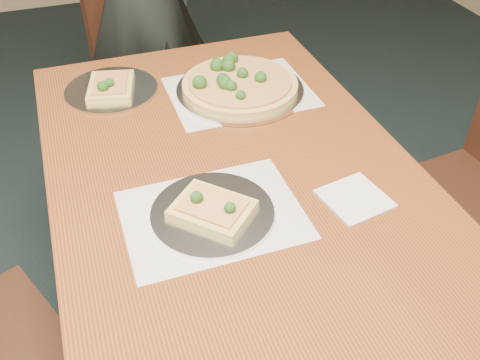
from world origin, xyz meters
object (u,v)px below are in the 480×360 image
object	(u,v)px
slice_plate_near	(212,211)
slice_plate_far	(111,88)
dining_table	(240,208)
pizza_pan	(239,85)
chair_far	(153,65)

from	to	relation	value
slice_plate_near	slice_plate_far	bearing A→B (deg)	101.82
dining_table	slice_plate_near	bearing A→B (deg)	-135.81
pizza_pan	chair_far	bearing A→B (deg)	101.03
chair_far	slice_plate_near	distance (m)	1.23
chair_far	slice_plate_near	world-z (taller)	chair_far
dining_table	pizza_pan	size ratio (longest dim) A/B	3.88
slice_plate_far	pizza_pan	bearing A→B (deg)	-19.41
pizza_pan	slice_plate_far	size ratio (longest dim) A/B	1.38
dining_table	slice_plate_far	world-z (taller)	slice_plate_far
chair_far	pizza_pan	size ratio (longest dim) A/B	2.35
slice_plate_far	dining_table	bearing A→B (deg)	-66.41
dining_table	slice_plate_far	xyz separation A→B (m)	(-0.23, 0.53, 0.10)
dining_table	slice_plate_near	world-z (taller)	slice_plate_near
chair_far	slice_plate_far	size ratio (longest dim) A/B	3.25
chair_far	pizza_pan	xyz separation A→B (m)	(0.14, -0.71, 0.26)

